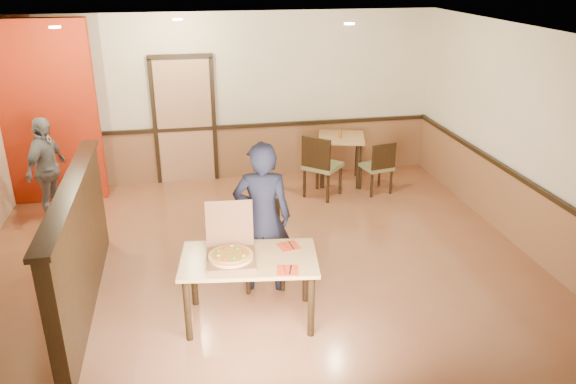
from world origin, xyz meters
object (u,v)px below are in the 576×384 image
at_px(side_table, 341,147).
at_px(passerby, 47,169).
at_px(diner_chair, 262,240).
at_px(diner, 262,218).
at_px(side_chair_left, 321,164).
at_px(condiment, 340,134).
at_px(pizza_box, 231,252).
at_px(side_chair_right, 379,165).
at_px(main_table, 249,267).

relative_size(side_table, passerby, 0.61).
bearing_deg(diner_chair, diner, -93.36).
relative_size(side_chair_left, passerby, 0.68).
xyz_separation_m(side_chair_left, passerby, (-4.07, -0.00, 0.19)).
xyz_separation_m(passerby, condiment, (4.52, 0.53, 0.12)).
bearing_deg(diner, pizza_box, 63.54).
bearing_deg(condiment, side_chair_right, -46.62).
relative_size(diner_chair, side_table, 1.06).
bearing_deg(side_chair_left, diner, 105.18).
bearing_deg(diner, side_chair_left, -108.35).
bearing_deg(main_table, diner_chair, 79.74).
xyz_separation_m(diner, passerby, (-2.77, 2.49, -0.13)).
height_order(side_table, diner, diner).
bearing_deg(main_table, diner, 76.62).
distance_m(side_chair_left, condiment, 0.77).
bearing_deg(side_table, side_chair_left, -129.62).
height_order(diner_chair, side_table, diner_chair).
relative_size(main_table, side_chair_right, 1.67).
relative_size(main_table, diner, 0.83).
xyz_separation_m(side_chair_left, side_chair_right, (0.97, -0.01, -0.08)).
bearing_deg(main_table, side_chair_left, 71.34).
distance_m(side_chair_left, side_chair_right, 0.97).
bearing_deg(side_chair_right, passerby, -11.94).
distance_m(side_table, condiment, 0.27).
bearing_deg(main_table, passerby, 136.97).
xyz_separation_m(main_table, diner, (0.23, 0.61, 0.26)).
distance_m(side_chair_right, pizza_box, 4.08).
height_order(side_chair_right, passerby, passerby).
bearing_deg(side_chair_right, side_chair_left, -12.31).
relative_size(side_chair_right, pizza_box, 1.44).
xyz_separation_m(main_table, passerby, (-2.54, 3.09, 0.13)).
relative_size(pizza_box, condiment, 4.42).
relative_size(diner_chair, condiment, 7.07).
xyz_separation_m(side_table, passerby, (-4.57, -0.61, 0.13)).
height_order(diner_chair, side_chair_right, diner_chair).
bearing_deg(side_table, condiment, -118.97).
bearing_deg(side_chair_left, condiment, -88.33).
distance_m(diner_chair, condiment, 3.37).
bearing_deg(passerby, condiment, -62.65).
height_order(side_chair_left, side_chair_right, side_chair_left).
bearing_deg(side_table, main_table, -118.72).
height_order(main_table, condiment, condiment).
xyz_separation_m(main_table, condiment, (1.98, 3.62, 0.25)).
bearing_deg(diner, side_table, -111.01).
distance_m(pizza_box, condiment, 4.20).
distance_m(side_chair_right, side_table, 0.78).
height_order(side_chair_left, condiment, side_chair_left).
bearing_deg(diner_chair, passerby, 141.14).
bearing_deg(side_chair_right, main_table, 39.23).
distance_m(diner, condiment, 3.49).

